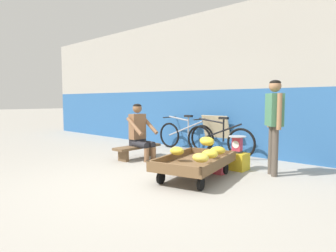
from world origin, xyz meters
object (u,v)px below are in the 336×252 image
object	(u,v)px
banana_cart	(195,163)
bicycle_far_left	(219,140)
customer_adult	(274,117)
low_bench	(138,149)
plastic_crate	(237,161)
weighing_scale	(237,144)
vendor_seated	(140,132)
bicycle_near_left	(185,135)
sign_board	(217,134)
shopping_bag	(219,167)

from	to	relation	value
banana_cart	bicycle_far_left	world-z (taller)	bicycle_far_left
banana_cart	customer_adult	xyz separation A→B (m)	(0.79, 1.03, 0.71)
low_bench	bicycle_far_left	distance (m)	1.78
plastic_crate	bicycle_far_left	size ratio (longest dim) A/B	0.22
low_bench	weighing_scale	bearing A→B (deg)	14.06
vendor_seated	bicycle_near_left	bearing A→B (deg)	93.20
sign_board	shopping_bag	bearing A→B (deg)	-55.54
vendor_seated	weighing_scale	distance (m)	2.02
vendor_seated	plastic_crate	distance (m)	2.05
weighing_scale	bicycle_near_left	distance (m)	2.28
weighing_scale	sign_board	size ratio (longest dim) A/B	0.35
weighing_scale	customer_adult	world-z (taller)	customer_adult
vendor_seated	bicycle_near_left	distance (m)	1.57
weighing_scale	sign_board	xyz separation A→B (m)	(-1.26, 1.27, -0.02)
weighing_scale	sign_board	world-z (taller)	sign_board
banana_cart	bicycle_near_left	bearing A→B (deg)	132.84
bicycle_near_left	bicycle_far_left	size ratio (longest dim) A/B	1.00
plastic_crate	customer_adult	distance (m)	1.02
bicycle_near_left	bicycle_far_left	bearing A→B (deg)	-6.98
weighing_scale	shopping_bag	xyz separation A→B (m)	(-0.05, -0.48, -0.33)
bicycle_near_left	shopping_bag	world-z (taller)	bicycle_near_left
plastic_crate	banana_cart	bearing A→B (deg)	-99.72
bicycle_far_left	sign_board	world-z (taller)	sign_board
plastic_crate	customer_adult	xyz separation A→B (m)	(0.62, 0.05, 0.80)
bicycle_near_left	weighing_scale	bearing A→B (deg)	-27.07
banana_cart	weighing_scale	size ratio (longest dim) A/B	5.31
low_bench	sign_board	xyz separation A→B (m)	(0.78, 1.78, 0.23)
sign_board	shopping_bag	distance (m)	2.15
low_bench	weighing_scale	distance (m)	2.11
plastic_crate	bicycle_far_left	distance (m)	1.34
low_bench	bicycle_far_left	size ratio (longest dim) A/B	0.67
banana_cart	sign_board	distance (m)	2.50
vendor_seated	weighing_scale	size ratio (longest dim) A/B	3.80
low_bench	sign_board	size ratio (longest dim) A/B	1.28
vendor_seated	bicycle_near_left	world-z (taller)	vendor_seated
plastic_crate	bicycle_near_left	xyz separation A→B (m)	(-2.03, 1.04, 0.20)
shopping_bag	vendor_seated	bearing A→B (deg)	-178.96
banana_cart	low_bench	world-z (taller)	banana_cart
bicycle_near_left	sign_board	xyz separation A→B (m)	(0.78, 0.24, 0.08)
vendor_seated	customer_adult	world-z (taller)	customer_adult
vendor_seated	bicycle_far_left	size ratio (longest dim) A/B	0.69
bicycle_far_left	customer_adult	size ratio (longest dim) A/B	1.08
low_bench	bicycle_near_left	distance (m)	1.55
low_bench	shopping_bag	distance (m)	1.98
bicycle_near_left	shopping_bag	size ratio (longest dim) A/B	6.92
low_bench	customer_adult	bearing A→B (deg)	11.97
weighing_scale	bicycle_near_left	bearing A→B (deg)	152.93
shopping_bag	banana_cart	bearing A→B (deg)	-102.95
banana_cart	plastic_crate	distance (m)	0.99
banana_cart	bicycle_near_left	distance (m)	2.75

